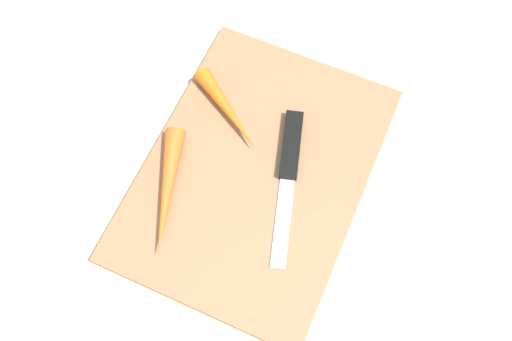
{
  "coord_description": "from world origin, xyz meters",
  "views": [
    {
      "loc": [
        -0.26,
        -0.11,
        0.65
      ],
      "look_at": [
        0.0,
        0.0,
        0.01
      ],
      "focal_mm": 39.87,
      "sensor_mm": 36.0,
      "label": 1
    }
  ],
  "objects": [
    {
      "name": "cutting_board",
      "position": [
        0.0,
        0.0,
        0.01
      ],
      "size": [
        0.36,
        0.26,
        0.01
      ],
      "primitive_type": "cube",
      "color": "#99704C",
      "rests_on": "ground_plane"
    },
    {
      "name": "ground_plane",
      "position": [
        0.0,
        0.0,
        0.0
      ],
      "size": [
        1.4,
        1.4,
        0.0
      ],
      "primitive_type": "plane",
      "color": "#C6B793"
    },
    {
      "name": "carrot_short",
      "position": [
        0.06,
        0.07,
        0.02
      ],
      "size": [
        0.09,
        0.12,
        0.02
      ],
      "primitive_type": "cone",
      "rotation": [
        0.0,
        1.57,
        4.13
      ],
      "color": "orange",
      "rests_on": "cutting_board"
    },
    {
      "name": "knife",
      "position": [
        0.03,
        -0.03,
        0.02
      ],
      "size": [
        0.2,
        0.08,
        0.01
      ],
      "rotation": [
        0.0,
        0.0,
        3.43
      ],
      "color": "#B7B7BC",
      "rests_on": "cutting_board"
    },
    {
      "name": "carrot_long",
      "position": [
        -0.07,
        0.08,
        0.02
      ],
      "size": [
        0.16,
        0.08,
        0.03
      ],
      "primitive_type": "cone",
      "rotation": [
        0.0,
        1.57,
        3.49
      ],
      "color": "orange",
      "rests_on": "cutting_board"
    }
  ]
}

